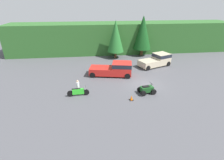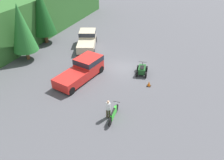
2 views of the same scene
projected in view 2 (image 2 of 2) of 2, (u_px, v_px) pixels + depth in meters
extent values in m
plane|color=#4C4C51|center=(124.00, 68.00, 24.80)|extent=(80.00, 80.00, 0.00)
cube|color=#2D6028|center=(7.00, 27.00, 28.17)|extent=(44.00, 6.00, 5.72)
cylinder|color=brown|center=(28.00, 55.00, 26.41)|extent=(0.40, 0.40, 1.20)
cone|color=#236628|center=(21.00, 28.00, 24.60)|extent=(2.94, 2.94, 5.47)
cylinder|color=brown|center=(46.00, 38.00, 30.71)|extent=(0.44, 0.44, 1.31)
cone|color=#144719|center=(41.00, 12.00, 28.74)|extent=(3.20, 3.20, 5.96)
cylinder|color=brown|center=(46.00, 38.00, 30.78)|extent=(0.43, 0.43, 1.29)
cone|color=#144719|center=(42.00, 12.00, 28.83)|extent=(3.16, 3.16, 5.89)
cube|color=red|center=(89.00, 64.00, 23.37)|extent=(2.97, 2.62, 1.71)
cube|color=#1E232D|center=(88.00, 60.00, 23.06)|extent=(3.00, 2.65, 0.55)
cube|color=red|center=(71.00, 80.00, 21.53)|extent=(3.54, 2.74, 0.95)
cylinder|color=black|center=(87.00, 65.00, 24.76)|extent=(0.81, 0.43, 0.77)
cylinder|color=black|center=(101.00, 69.00, 23.85)|extent=(0.81, 0.43, 0.77)
cylinder|color=black|center=(56.00, 84.00, 21.38)|extent=(0.81, 0.43, 0.77)
cylinder|color=black|center=(71.00, 91.00, 20.48)|extent=(0.81, 0.43, 0.77)
cube|color=beige|center=(88.00, 36.00, 30.08)|extent=(2.93, 2.85, 1.71)
cube|color=#1E232D|center=(88.00, 33.00, 29.77)|extent=(2.96, 2.87, 0.55)
cube|color=beige|center=(86.00, 47.00, 28.13)|extent=(3.41, 3.03, 0.95)
cylinder|color=black|center=(82.00, 39.00, 31.00)|extent=(0.82, 0.54, 0.77)
cylinder|color=black|center=(95.00, 39.00, 30.99)|extent=(0.82, 0.54, 0.77)
cylinder|color=black|center=(78.00, 52.00, 27.54)|extent=(0.82, 0.54, 0.77)
cylinder|color=black|center=(93.00, 52.00, 27.53)|extent=(0.82, 0.54, 0.77)
cylinder|color=black|center=(117.00, 108.00, 18.38)|extent=(0.72, 0.14, 0.71)
cylinder|color=black|center=(110.00, 122.00, 17.02)|extent=(0.72, 0.14, 0.71)
cube|color=green|center=(114.00, 113.00, 17.60)|extent=(1.28, 0.24, 0.65)
cylinder|color=#B7B7BC|center=(116.00, 105.00, 18.13)|extent=(0.28, 0.07, 0.73)
cylinder|color=black|center=(117.00, 102.00, 17.93)|extent=(0.07, 0.60, 0.04)
cube|color=black|center=(113.00, 112.00, 17.24)|extent=(0.94, 0.20, 0.06)
cylinder|color=black|center=(138.00, 68.00, 24.25)|extent=(0.65, 0.32, 0.62)
cylinder|color=black|center=(147.00, 69.00, 24.08)|extent=(0.65, 0.32, 0.62)
cylinder|color=black|center=(137.00, 74.00, 23.20)|extent=(0.65, 0.32, 0.62)
cylinder|color=black|center=(146.00, 75.00, 23.04)|extent=(0.65, 0.32, 0.62)
cube|color=#194C1E|center=(142.00, 69.00, 23.52)|extent=(1.49, 0.97, 0.60)
cylinder|color=black|center=(143.00, 63.00, 23.69)|extent=(0.06, 0.06, 0.35)
cylinder|color=black|center=(143.00, 62.00, 23.59)|extent=(0.19, 0.89, 0.04)
cube|color=black|center=(142.00, 67.00, 23.22)|extent=(0.86, 0.55, 0.08)
cylinder|color=brown|center=(107.00, 113.00, 17.78)|extent=(0.23, 0.23, 0.84)
cylinder|color=brown|center=(109.00, 113.00, 17.78)|extent=(0.23, 0.23, 0.84)
cylinder|color=white|center=(108.00, 106.00, 17.38)|extent=(0.45, 0.45, 0.63)
sphere|color=tan|center=(108.00, 102.00, 17.15)|extent=(0.30, 0.30, 0.23)
cube|color=black|center=(149.00, 86.00, 21.81)|extent=(0.42, 0.42, 0.03)
cone|color=orange|center=(149.00, 84.00, 21.67)|extent=(0.32, 0.32, 0.55)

